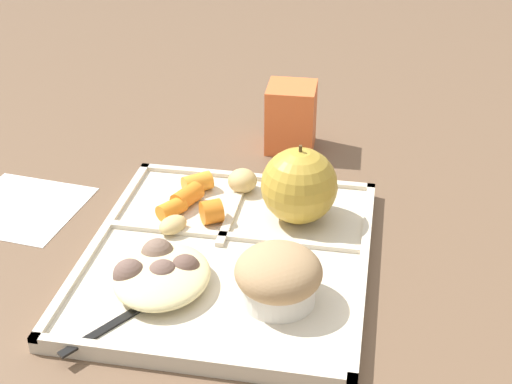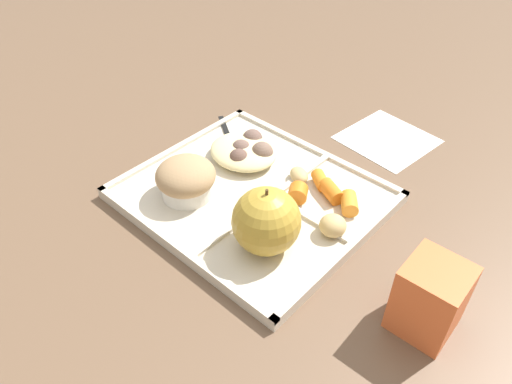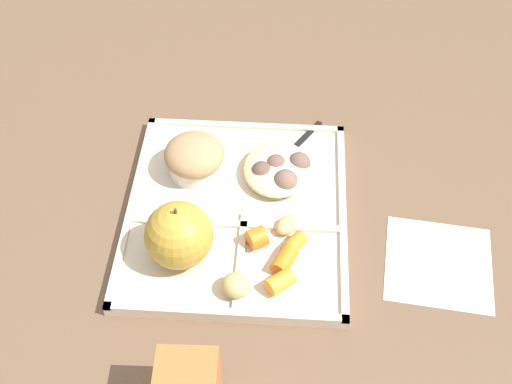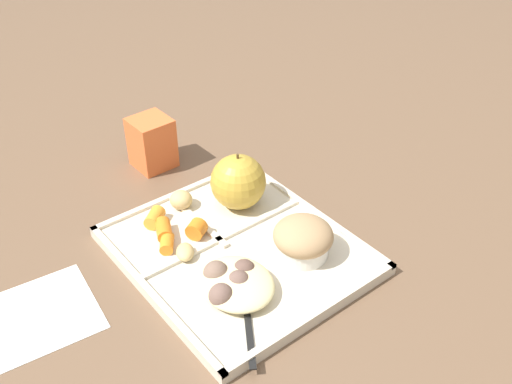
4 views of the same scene
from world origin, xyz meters
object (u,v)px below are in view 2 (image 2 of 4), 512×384
Objects in this scene: green_apple at (266,221)px; milk_carton at (430,298)px; lunch_tray at (253,196)px; bran_muffin at (186,179)px; plastic_fork at (232,146)px.

green_apple is 1.03× the size of milk_carton.
lunch_tray is 0.11m from green_apple.
bran_muffin reaches higher than plastic_fork.
milk_carton is (-0.37, 0.09, 0.03)m from plastic_fork.
plastic_fork is (0.03, -0.12, -0.03)m from bran_muffin.
plastic_fork is at bearing -14.85° from milk_carton.
lunch_tray is 3.61× the size of green_apple.
bran_muffin is at bearing 106.16° from plastic_fork.
milk_carton is at bearing -169.55° from green_apple.
milk_carton is (-0.33, -0.03, 0.00)m from bran_muffin.
lunch_tray is 3.98× the size of bran_muffin.
green_apple is at bearing 141.57° from lunch_tray.
plastic_fork is 0.38m from milk_carton.
green_apple is 0.19m from milk_carton.
green_apple is at bearing 145.63° from plastic_fork.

